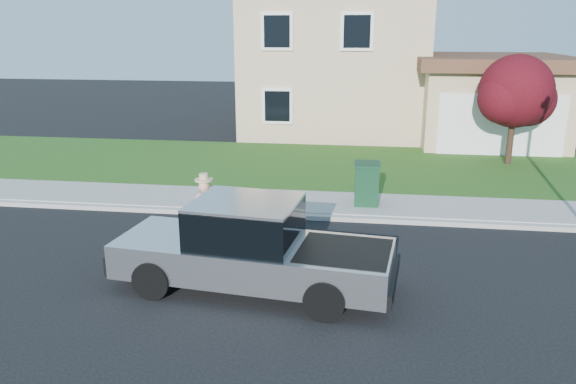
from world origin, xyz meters
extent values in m
plane|color=black|center=(0.00, 0.00, 0.00)|extent=(80.00, 80.00, 0.00)
cube|color=gray|center=(1.00, 2.90, 0.06)|extent=(40.00, 0.20, 0.12)
cube|color=gray|center=(1.00, 4.00, 0.07)|extent=(40.00, 2.00, 0.15)
cube|color=#224A15|center=(1.00, 8.50, 0.05)|extent=(40.00, 7.00, 0.10)
cube|color=tan|center=(0.00, 17.00, 3.20)|extent=(8.00, 9.00, 6.40)
cube|color=tan|center=(6.50, 14.00, 1.60)|extent=(5.50, 6.00, 3.20)
cube|color=white|center=(6.50, 10.98, 1.25)|extent=(4.60, 0.12, 2.30)
cube|color=#4C2D1E|center=(6.50, 14.00, 3.40)|extent=(6.20, 6.80, 0.50)
cube|color=white|center=(-2.20, 12.45, 4.60)|extent=(1.30, 0.10, 1.50)
cube|color=white|center=(1.00, 12.45, 4.60)|extent=(1.30, 0.10, 1.50)
cube|color=black|center=(-2.20, 12.45, 1.60)|extent=(1.30, 0.10, 1.50)
cylinder|color=black|center=(-2.24, -1.85, 0.36)|extent=(0.74, 0.35, 0.72)
cylinder|color=black|center=(-2.05, -0.21, 0.36)|extent=(0.74, 0.35, 0.72)
cylinder|color=black|center=(0.92, -2.21, 0.36)|extent=(0.74, 0.35, 0.72)
cylinder|color=black|center=(1.11, -0.58, 0.36)|extent=(0.74, 0.35, 0.72)
cube|color=silver|center=(-0.50, -1.22, 0.62)|extent=(5.28, 2.37, 0.65)
cube|color=black|center=(-0.63, -1.20, 1.30)|extent=(2.06, 1.87, 0.76)
cube|color=silver|center=(-0.63, -1.20, 1.69)|extent=(2.06, 1.87, 0.07)
cube|color=black|center=(1.19, -1.42, 0.92)|extent=(1.78, 1.70, 0.05)
cube|color=black|center=(-3.06, -0.92, 0.49)|extent=(0.30, 1.70, 0.36)
cube|color=black|center=(2.06, -1.52, 0.45)|extent=(0.30, 1.70, 0.22)
cube|color=black|center=(-1.23, -0.16, 1.21)|extent=(0.13, 0.21, 0.16)
imported|color=#E39D7D|center=(-2.00, 0.80, 0.76)|extent=(0.58, 0.41, 1.53)
cylinder|color=tan|center=(-2.00, 0.80, 1.55)|extent=(0.41, 0.41, 0.04)
cylinder|color=tan|center=(-2.00, 0.80, 1.61)|extent=(0.20, 0.20, 0.14)
cylinder|color=black|center=(6.54, 9.56, 0.97)|extent=(0.22, 0.22, 1.74)
sphere|color=#470F16|center=(6.54, 9.56, 2.66)|extent=(2.50, 2.50, 2.50)
sphere|color=#470F16|center=(7.08, 9.88, 2.33)|extent=(1.85, 1.85, 1.85)
sphere|color=#470F16|center=(6.10, 9.23, 2.44)|extent=(1.74, 1.74, 1.74)
cube|color=#0D321B|center=(1.57, 3.98, 0.67)|extent=(0.65, 0.75, 1.05)
cube|color=#0D321B|center=(1.57, 3.98, 1.24)|extent=(0.71, 0.81, 0.08)
camera|label=1|loc=(1.48, -10.74, 4.76)|focal=35.00mm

